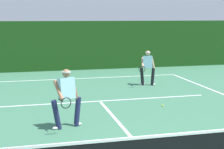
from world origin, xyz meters
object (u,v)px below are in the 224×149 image
object	(u,v)px
player_far	(147,66)
tennis_ball_extra	(163,106)
tennis_ball	(146,145)
player_near	(67,96)

from	to	relation	value
player_far	tennis_ball_extra	distance (m)	3.83
player_far	tennis_ball	size ratio (longest dim) A/B	23.63
player_near	player_far	distance (m)	6.65
player_near	tennis_ball	distance (m)	2.64
tennis_ball	player_far	bearing A→B (deg)	70.25
player_near	tennis_ball_extra	distance (m)	3.86
tennis_ball	tennis_ball_extra	distance (m)	3.82
player_near	tennis_ball	xyz separation A→B (m)	(1.65, -1.86, -0.87)
player_near	player_far	xyz separation A→B (m)	(4.18, 5.17, -0.06)
tennis_ball	tennis_ball_extra	xyz separation A→B (m)	(1.79, 3.37, 0.00)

